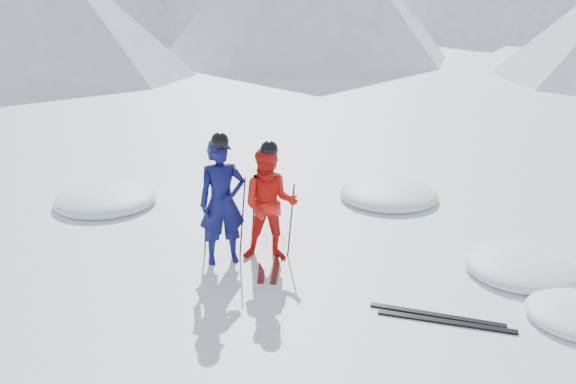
# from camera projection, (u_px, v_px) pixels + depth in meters

# --- Properties ---
(ground) EXTENTS (160.00, 160.00, 0.00)m
(ground) POSITION_uv_depth(u_px,v_px,m) (400.00, 281.00, 8.67)
(ground) COLOR white
(ground) RESTS_ON ground
(skier_blue) EXTENTS (0.82, 0.70, 1.90)m
(skier_blue) POSITION_uv_depth(u_px,v_px,m) (222.00, 202.00, 8.98)
(skier_blue) COLOR #0C0E48
(skier_blue) RESTS_ON ground
(skier_red) EXTENTS (0.91, 0.74, 1.76)m
(skier_red) POSITION_uv_depth(u_px,v_px,m) (270.00, 205.00, 9.09)
(skier_red) COLOR red
(skier_red) RESTS_ON ground
(pole_blue_left) EXTENTS (0.13, 0.09, 1.27)m
(pole_blue_left) POSITION_uv_depth(u_px,v_px,m) (206.00, 218.00, 9.26)
(pole_blue_left) COLOR black
(pole_blue_left) RESTS_ON ground
(pole_blue_right) EXTENTS (0.13, 0.07, 1.27)m
(pole_blue_right) POSITION_uv_depth(u_px,v_px,m) (243.00, 217.00, 9.29)
(pole_blue_right) COLOR black
(pole_blue_right) RESTS_ON ground
(pole_red_left) EXTENTS (0.12, 0.09, 1.17)m
(pole_red_left) POSITION_uv_depth(u_px,v_px,m) (253.00, 216.00, 9.45)
(pole_red_left) COLOR black
(pole_red_left) RESTS_ON ground
(pole_red_right) EXTENTS (0.12, 0.08, 1.17)m
(pole_red_right) POSITION_uv_depth(u_px,v_px,m) (291.00, 220.00, 9.29)
(pole_red_right) COLOR black
(pole_red_right) RESTS_ON ground
(ski_worn_left) EXTENTS (0.30, 1.70, 0.03)m
(ski_worn_left) POSITION_uv_depth(u_px,v_px,m) (263.00, 257.00, 9.39)
(ski_worn_left) COLOR black
(ski_worn_left) RESTS_ON ground
(ski_worn_right) EXTENTS (0.19, 1.70, 0.03)m
(ski_worn_right) POSITION_uv_depth(u_px,v_px,m) (278.00, 258.00, 9.36)
(ski_worn_right) COLOR black
(ski_worn_right) RESTS_ON ground
(ski_loose_a) EXTENTS (1.68, 0.43, 0.03)m
(ski_loose_a) POSITION_uv_depth(u_px,v_px,m) (437.00, 315.00, 7.76)
(ski_loose_a) COLOR black
(ski_loose_a) RESTS_ON ground
(ski_loose_b) EXTENTS (1.69, 0.37, 0.03)m
(ski_loose_b) POSITION_uv_depth(u_px,v_px,m) (446.00, 322.00, 7.61)
(ski_loose_b) COLOR black
(ski_loose_b) RESTS_ON ground
(snow_lumps) EXTENTS (9.24, 5.87, 0.42)m
(snow_lumps) POSITION_uv_depth(u_px,v_px,m) (321.00, 223.00, 10.75)
(snow_lumps) COLOR white
(snow_lumps) RESTS_ON ground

